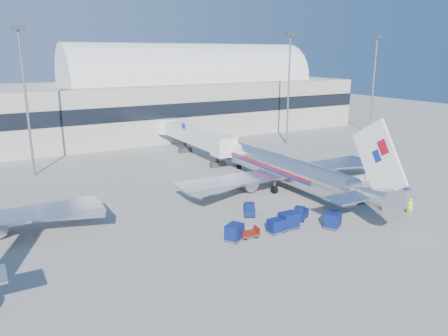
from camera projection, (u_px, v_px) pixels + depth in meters
ground at (242, 210)px, 53.53m from camera, size 260.00×260.00×0.00m
terminal at (47, 108)px, 92.03m from camera, size 170.00×28.15×21.00m
airliner_main at (286, 169)px, 61.37m from camera, size 32.00×37.26×12.07m
jetbridge_near at (190, 134)px, 82.04m from camera, size 4.40×27.50×6.25m
mast_west at (24, 80)px, 65.32m from camera, size 2.00×1.20×22.60m
mast_east at (289, 73)px, 89.36m from camera, size 2.00×1.20×22.60m
mast_far_east at (375, 71)px, 101.38m from camera, size 2.00×1.20×22.60m
barrier_near at (339, 182)px, 63.75m from camera, size 3.00×0.55×0.90m
barrier_mid at (356, 179)px, 65.34m from camera, size 3.00×0.55×0.90m
barrier_far at (371, 176)px, 66.92m from camera, size 3.00×0.55×0.90m
tug_lead at (300, 213)px, 50.49m from camera, size 2.82×2.51×1.66m
tug_right at (357, 197)px, 56.19m from camera, size 2.74×1.85×1.63m
tug_left at (249, 209)px, 51.75m from camera, size 2.39×2.87×1.68m
cart_train_a at (289, 220)px, 47.70m from camera, size 2.11×1.61×1.85m
cart_train_b at (276, 226)px, 46.70m from camera, size 1.75×1.35×1.52m
cart_train_c at (234, 232)px, 44.76m from camera, size 2.45×2.30×1.72m
cart_solo_near at (333, 220)px, 47.97m from camera, size 2.49×2.32×1.76m
cart_solo_far at (380, 200)px, 54.82m from camera, size 1.89×1.51×1.57m
cart_open_red at (249, 234)px, 45.62m from camera, size 2.13×1.62×0.53m
ramp_worker at (410, 206)px, 52.16m from camera, size 0.66×0.81×1.93m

